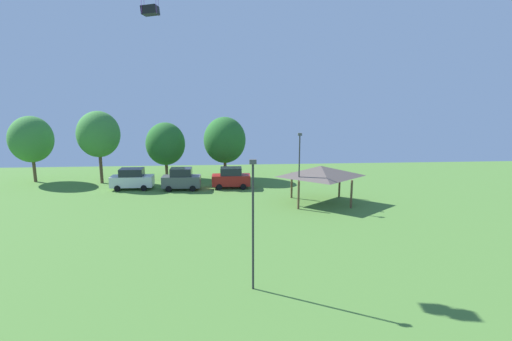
% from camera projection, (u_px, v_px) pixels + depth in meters
% --- Properties ---
extents(kite_flying_3, '(1.06, 1.02, 1.56)m').
position_uv_depth(kite_flying_3, '(150.00, 2.00, 23.84)').
color(kite_flying_3, black).
extents(parked_car_leftmost, '(4.50, 2.05, 2.29)m').
position_uv_depth(parked_car_leftmost, '(132.00, 179.00, 43.38)').
color(parked_car_leftmost, silver).
rests_on(parked_car_leftmost, ground).
extents(parked_car_second_from_left, '(4.11, 2.01, 2.39)m').
position_uv_depth(parked_car_second_from_left, '(181.00, 179.00, 43.11)').
color(parked_car_second_from_left, '#4C5156').
rests_on(parked_car_second_from_left, ground).
extents(parked_car_third_from_left, '(4.20, 1.99, 2.29)m').
position_uv_depth(parked_car_third_from_left, '(231.00, 178.00, 43.93)').
color(parked_car_third_from_left, maroon).
rests_on(parked_car_third_from_left, ground).
extents(park_pavilion, '(6.30, 5.05, 3.60)m').
position_uv_depth(park_pavilion, '(321.00, 171.00, 37.70)').
color(park_pavilion, brown).
rests_on(park_pavilion, ground).
extents(light_post_0, '(0.36, 0.20, 6.83)m').
position_uv_depth(light_post_0, '(299.00, 166.00, 36.34)').
color(light_post_0, '#2D2D33').
rests_on(light_post_0, ground).
extents(light_post_1, '(0.36, 0.20, 7.10)m').
position_uv_depth(light_post_1, '(253.00, 219.00, 20.81)').
color(light_post_1, '#2D2D33').
rests_on(light_post_1, ground).
extents(treeline_tree_0, '(4.89, 4.89, 7.74)m').
position_uv_depth(treeline_tree_0, '(31.00, 139.00, 46.17)').
color(treeline_tree_0, brown).
rests_on(treeline_tree_0, ground).
extents(treeline_tree_1, '(4.78, 4.78, 8.34)m').
position_uv_depth(treeline_tree_1, '(98.00, 134.00, 45.39)').
color(treeline_tree_1, brown).
rests_on(treeline_tree_1, ground).
extents(treeline_tree_2, '(4.66, 4.66, 6.88)m').
position_uv_depth(treeline_tree_2, '(165.00, 144.00, 47.92)').
color(treeline_tree_2, brown).
rests_on(treeline_tree_2, ground).
extents(treeline_tree_3, '(5.05, 5.05, 7.52)m').
position_uv_depth(treeline_tree_3, '(225.00, 140.00, 48.07)').
color(treeline_tree_3, brown).
rests_on(treeline_tree_3, ground).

